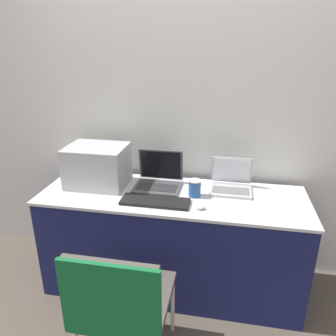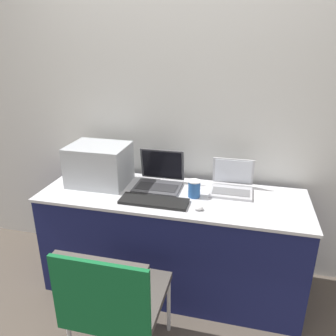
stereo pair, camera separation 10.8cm
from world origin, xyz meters
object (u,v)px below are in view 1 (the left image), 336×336
(laptop_left, at_px, (158,179))
(external_keyboard, at_px, (155,202))
(printer, at_px, (97,164))
(mouse, at_px, (201,207))
(laptop_right, at_px, (231,183))
(chair, at_px, (120,300))
(coffee_cup, at_px, (195,188))

(laptop_left, relative_size, external_keyboard, 0.73)
(printer, xyz_separation_m, mouse, (0.77, -0.24, -0.14))
(laptop_right, bearing_deg, external_keyboard, -147.77)
(external_keyboard, height_order, chair, chair)
(printer, xyz_separation_m, external_keyboard, (0.47, -0.21, -0.15))
(laptop_right, bearing_deg, laptop_left, -175.77)
(coffee_cup, distance_m, chair, 0.88)
(laptop_right, relative_size, chair, 0.34)
(laptop_right, relative_size, external_keyboard, 0.64)
(printer, bearing_deg, mouse, -17.30)
(laptop_left, bearing_deg, laptop_right, 4.23)
(mouse, bearing_deg, laptop_right, 61.23)
(laptop_right, xyz_separation_m, chair, (-0.52, -0.93, -0.29))
(coffee_cup, relative_size, chair, 0.14)
(laptop_right, height_order, mouse, laptop_right)
(external_keyboard, bearing_deg, laptop_left, 97.74)
(printer, distance_m, laptop_left, 0.45)
(laptop_left, relative_size, coffee_cup, 2.78)
(mouse, bearing_deg, laptop_left, 138.74)
(external_keyboard, xyz_separation_m, coffee_cup, (0.24, 0.15, 0.05))
(coffee_cup, bearing_deg, external_keyboard, -147.56)
(external_keyboard, distance_m, chair, 0.67)
(laptop_left, distance_m, mouse, 0.45)
(chair, bearing_deg, laptop_left, 89.53)
(laptop_left, height_order, laptop_right, laptop_left)
(coffee_cup, bearing_deg, mouse, -72.04)
(coffee_cup, xyz_separation_m, mouse, (0.06, -0.18, -0.04))
(coffee_cup, distance_m, mouse, 0.20)
(mouse, bearing_deg, coffee_cup, 107.96)
(laptop_right, height_order, coffee_cup, laptop_right)
(mouse, height_order, chair, chair)
(printer, bearing_deg, laptop_left, 6.84)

